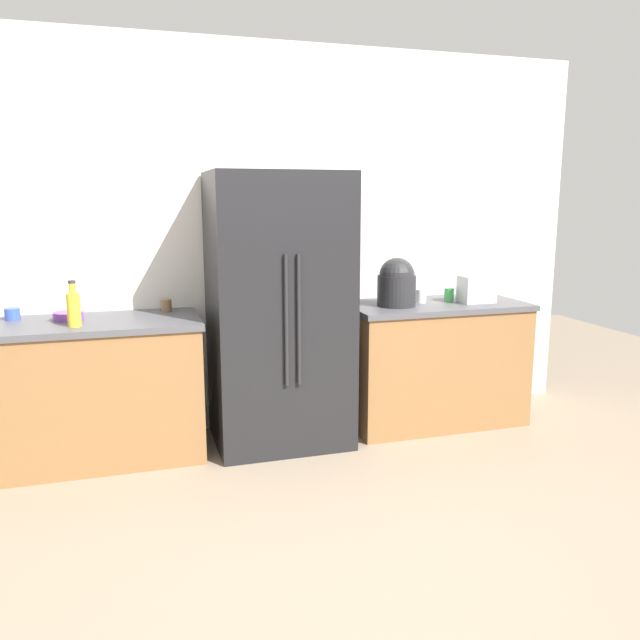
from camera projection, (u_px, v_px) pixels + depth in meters
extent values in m
plane|color=gray|center=(345.00, 554.00, 2.99)|extent=(9.98, 9.98, 0.00)
cube|color=silver|center=(258.00, 240.00, 4.55)|extent=(4.99, 0.10, 2.71)
cube|color=olive|center=(95.00, 393.00, 4.03)|extent=(1.32, 0.65, 0.86)
cube|color=#4C4C51|center=(90.00, 324.00, 3.94)|extent=(1.35, 0.68, 0.04)
cube|color=olive|center=(433.00, 365.00, 4.71)|extent=(1.28, 0.65, 0.86)
cube|color=#4C4C51|center=(435.00, 305.00, 4.63)|extent=(1.31, 0.68, 0.04)
cube|color=black|center=(279.00, 311.00, 4.24)|extent=(0.89, 0.71, 1.82)
cylinder|color=#262628|center=(286.00, 321.00, 3.88)|extent=(0.02, 0.02, 0.82)
cylinder|color=#262628|center=(299.00, 320.00, 3.91)|extent=(0.02, 0.02, 0.82)
cube|color=silver|center=(477.00, 289.00, 4.62)|extent=(0.24, 0.17, 0.20)
cylinder|color=#262628|center=(397.00, 291.00, 4.47)|extent=(0.27, 0.27, 0.22)
sphere|color=#262628|center=(397.00, 276.00, 4.45)|extent=(0.25, 0.25, 0.25)
cylinder|color=yellow|center=(74.00, 310.00, 3.75)|extent=(0.08, 0.08, 0.20)
cylinder|color=yellow|center=(72.00, 288.00, 3.73)|extent=(0.04, 0.04, 0.06)
cylinder|color=#333338|center=(72.00, 282.00, 3.72)|extent=(0.04, 0.04, 0.02)
cylinder|color=green|center=(449.00, 295.00, 4.67)|extent=(0.07, 0.07, 0.10)
cylinder|color=white|center=(421.00, 296.00, 4.61)|extent=(0.08, 0.08, 0.10)
cylinder|color=brown|center=(166.00, 305.00, 4.26)|extent=(0.07, 0.07, 0.08)
cylinder|color=blue|center=(12.00, 314.00, 3.97)|extent=(0.09, 0.09, 0.07)
cylinder|color=purple|center=(68.00, 316.00, 3.98)|extent=(0.18, 0.18, 0.05)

